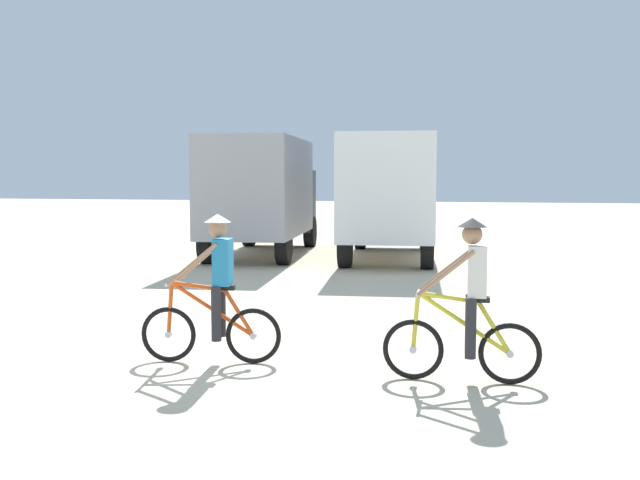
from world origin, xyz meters
name	(u,v)px	position (x,y,z in m)	size (l,w,h in m)	color
ground_plane	(214,342)	(0.00, 0.00, 0.00)	(120.00, 120.00, 0.00)	beige
box_truck_grey_hauler	(262,191)	(-2.89, 10.97, 1.87)	(3.10, 6.97, 3.35)	#9E9EA3
box_truck_avon_van	(390,191)	(0.83, 10.97, 1.87)	(3.05, 6.96, 3.35)	white
cyclist_orange_shirt	(215,294)	(0.45, -1.07, 0.85)	(1.72, 0.54, 1.82)	black
cyclist_cowboy_hat	(467,306)	(3.46, -1.21, 0.85)	(1.73, 0.52, 1.82)	black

